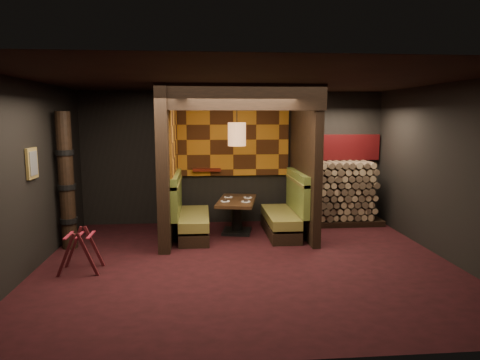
% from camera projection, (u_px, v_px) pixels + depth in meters
% --- Properties ---
extents(floor, '(6.50, 5.50, 0.02)m').
position_uv_depth(floor, '(247.00, 264.00, 6.78)').
color(floor, black).
rests_on(floor, ground).
extents(ceiling, '(6.50, 5.50, 0.02)m').
position_uv_depth(ceiling, '(248.00, 79.00, 6.36)').
color(ceiling, black).
rests_on(ceiling, ground).
extents(wall_back, '(6.50, 0.02, 2.85)m').
position_uv_depth(wall_back, '(234.00, 158.00, 9.29)').
color(wall_back, black).
rests_on(wall_back, ground).
extents(wall_front, '(6.50, 0.02, 2.85)m').
position_uv_depth(wall_front, '(279.00, 216.00, 3.85)').
color(wall_front, black).
rests_on(wall_front, ground).
extents(wall_left, '(0.02, 5.50, 2.85)m').
position_uv_depth(wall_left, '(27.00, 177.00, 6.29)').
color(wall_left, black).
rests_on(wall_left, ground).
extents(wall_right, '(0.02, 5.50, 2.85)m').
position_uv_depth(wall_right, '(449.00, 172.00, 6.85)').
color(wall_right, black).
rests_on(wall_right, ground).
extents(partition_left, '(0.20, 2.20, 2.85)m').
position_uv_depth(partition_left, '(167.00, 164.00, 8.08)').
color(partition_left, black).
rests_on(partition_left, floor).
extents(partition_right, '(0.15, 2.10, 2.85)m').
position_uv_depth(partition_right, '(304.00, 162.00, 8.35)').
color(partition_right, black).
rests_on(partition_right, floor).
extents(header_beam, '(2.85, 0.18, 0.44)m').
position_uv_depth(header_beam, '(242.00, 97.00, 7.08)').
color(header_beam, black).
rests_on(header_beam, partition_left).
extents(tapa_back_panel, '(2.40, 0.06, 1.55)m').
position_uv_depth(tapa_back_panel, '(233.00, 140.00, 9.18)').
color(tapa_back_panel, '#AB6415').
rests_on(tapa_back_panel, wall_back).
extents(tapa_side_panel, '(0.04, 1.85, 1.45)m').
position_uv_depth(tapa_side_panel, '(174.00, 141.00, 8.20)').
color(tapa_side_panel, '#AB6415').
rests_on(tapa_side_panel, partition_left).
extents(lacquer_shelf, '(0.60, 0.12, 0.07)m').
position_uv_depth(lacquer_shelf, '(207.00, 170.00, 9.16)').
color(lacquer_shelf, '#57150C').
rests_on(lacquer_shelf, wall_back).
extents(booth_bench_left, '(0.68, 1.60, 1.14)m').
position_uv_depth(booth_bench_left, '(189.00, 216.00, 8.26)').
color(booth_bench_left, black).
rests_on(booth_bench_left, floor).
extents(booth_bench_right, '(0.68, 1.60, 1.14)m').
position_uv_depth(booth_bench_right, '(285.00, 214.00, 8.42)').
color(booth_bench_right, black).
rests_on(booth_bench_right, floor).
extents(dining_table, '(0.93, 1.39, 0.68)m').
position_uv_depth(dining_table, '(237.00, 211.00, 8.51)').
color(dining_table, black).
rests_on(dining_table, floor).
extents(place_settings, '(0.66, 0.69, 0.03)m').
position_uv_depth(place_settings, '(237.00, 199.00, 8.48)').
color(place_settings, white).
rests_on(place_settings, dining_table).
extents(pendant_lamp, '(0.35, 0.35, 1.10)m').
position_uv_depth(pendant_lamp, '(237.00, 134.00, 8.24)').
color(pendant_lamp, '#A67045').
rests_on(pendant_lamp, ceiling).
extents(framed_picture, '(0.05, 0.36, 0.46)m').
position_uv_depth(framed_picture, '(32.00, 163.00, 6.36)').
color(framed_picture, olive).
rests_on(framed_picture, wall_left).
extents(luggage_rack, '(0.64, 0.45, 0.69)m').
position_uv_depth(luggage_rack, '(80.00, 249.00, 6.39)').
color(luggage_rack, '#401114').
rests_on(luggage_rack, floor).
extents(totem_column, '(0.31, 0.31, 2.40)m').
position_uv_depth(totem_column, '(66.00, 182.00, 7.42)').
color(totem_column, black).
rests_on(totem_column, floor).
extents(firewood_stack, '(1.73, 0.70, 1.36)m').
position_uv_depth(firewood_stack, '(341.00, 193.00, 9.19)').
color(firewood_stack, black).
rests_on(firewood_stack, floor).
extents(mosaic_header, '(1.83, 0.10, 0.56)m').
position_uv_depth(mosaic_header, '(338.00, 147.00, 9.37)').
color(mosaic_header, maroon).
rests_on(mosaic_header, wall_back).
extents(bay_front_post, '(0.08, 0.08, 2.85)m').
position_uv_depth(bay_front_post, '(306.00, 161.00, 8.62)').
color(bay_front_post, black).
rests_on(bay_front_post, floor).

